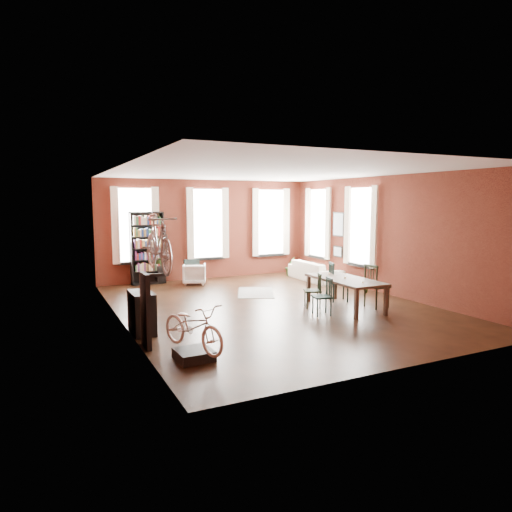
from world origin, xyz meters
TOP-DOWN VIEW (x-y plane):
  - room at (0.25, 0.62)m, footprint 9.00×9.04m
  - dining_table at (1.46, -0.93)m, footprint 0.98×2.10m
  - dining_chair_a at (0.61, -1.23)m, footprint 0.47×0.47m
  - dining_chair_b at (0.81, -0.54)m, footprint 0.50×0.50m
  - dining_chair_c at (2.21, -1.18)m, footprint 0.51×0.51m
  - dining_chair_d at (1.81, -0.21)m, footprint 0.58×0.58m
  - bookshelf at (-2.00, 4.30)m, footprint 1.00×0.32m
  - white_armchair at (-0.74, 3.64)m, footprint 0.85×0.83m
  - cream_sofa at (2.95, 2.60)m, footprint 0.61×2.08m
  - striped_rug at (0.37, 1.62)m, footprint 1.51×1.79m
  - bike_trainer at (-2.86, -2.76)m, footprint 0.59×0.59m
  - bike_wall_rack at (-3.40, -1.80)m, footprint 0.16×0.60m
  - console_table at (-3.28, -0.90)m, footprint 0.40×0.80m
  - plant_stand at (-1.62, 4.28)m, footprint 0.30×0.30m
  - plant_by_sofa at (2.69, 3.73)m, footprint 0.49×0.70m
  - plant_small at (3.09, 0.29)m, footprint 0.25×0.42m
  - bicycle_floor at (-2.86, -2.77)m, footprint 0.74×0.89m
  - bicycle_hung at (-3.15, -1.80)m, footprint 0.47×1.00m
  - plant_on_stand at (-1.60, 4.31)m, footprint 0.64×0.69m

SIDE VIEW (x-z plane):
  - striped_rug at x=0.37m, z-range 0.00..0.01m
  - plant_small at x=3.09m, z-range 0.00..0.14m
  - bike_trainer at x=-2.86m, z-range 0.00..0.16m
  - plant_by_sofa at x=2.69m, z-range 0.00..0.29m
  - plant_stand at x=-1.62m, z-range 0.00..0.55m
  - white_armchair at x=-0.74m, z-range 0.00..0.69m
  - dining_table at x=1.46m, z-range 0.00..0.71m
  - console_table at x=-3.28m, z-range 0.00..0.80m
  - cream_sofa at x=2.95m, z-range 0.00..0.81m
  - dining_chair_b at x=0.81m, z-range 0.00..0.82m
  - dining_chair_a at x=0.61m, z-range 0.00..0.83m
  - dining_chair_d at x=1.81m, z-range 0.00..0.98m
  - dining_chair_c at x=2.21m, z-range 0.00..1.03m
  - bike_wall_rack at x=-3.40m, z-range 0.00..1.30m
  - plant_on_stand at x=-1.60m, z-range 0.55..1.01m
  - bicycle_floor at x=-2.86m, z-range 0.16..1.62m
  - bookshelf at x=-2.00m, z-range 0.00..2.20m
  - bicycle_hung at x=-3.15m, z-range 1.30..2.96m
  - room at x=0.25m, z-range 0.53..3.75m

